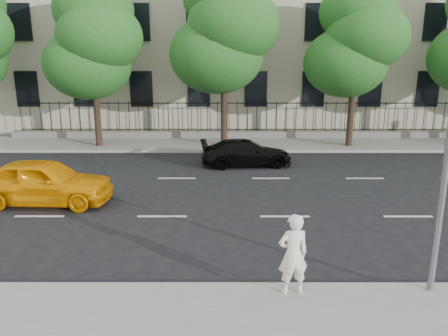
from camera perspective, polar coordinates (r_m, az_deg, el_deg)
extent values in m
plane|color=black|center=(12.12, 9.57, -10.50)|extent=(120.00, 120.00, 0.00)
cube|color=gray|center=(25.40, 4.52, 3.15)|extent=(60.00, 4.00, 0.15)
cube|color=slate|center=(27.01, 4.26, 4.44)|extent=(30.00, 0.50, 0.40)
cube|color=black|center=(26.96, 4.27, 5.07)|extent=(28.80, 0.05, 0.05)
cube|color=black|center=(26.74, 4.34, 8.45)|extent=(28.80, 0.05, 0.05)
cylinder|color=#382619|center=(25.26, -16.19, 6.15)|extent=(0.36, 0.36, 2.97)
ellipsoid|color=#28571D|center=(25.43, -17.37, 12.89)|extent=(4.75, 4.75, 3.90)
ellipsoid|color=#28571D|center=(24.71, -15.90, 16.16)|extent=(4.50, 4.50, 3.70)
ellipsoid|color=#28571D|center=(25.48, -16.66, 19.15)|extent=(4.25, 4.25, 3.50)
cylinder|color=#382619|center=(24.24, 0.00, 6.81)|extent=(0.36, 0.36, 3.32)
ellipsoid|color=#28571D|center=(24.32, -0.98, 14.59)|extent=(5.13, 5.13, 4.21)
ellipsoid|color=#28571D|center=(23.87, 1.26, 18.16)|extent=(4.86, 4.86, 4.00)
cylinder|color=#382619|center=(25.24, 16.20, 6.27)|extent=(0.36, 0.36, 3.08)
ellipsoid|color=#28571D|center=(25.19, 15.60, 13.11)|extent=(4.56, 4.56, 3.74)
ellipsoid|color=#28571D|center=(24.98, 18.19, 15.95)|extent=(4.32, 4.32, 3.55)
ellipsoid|color=#28571D|center=(25.52, 17.11, 18.97)|extent=(4.08, 4.08, 3.36)
imported|color=#F79C06|center=(16.47, -22.54, -1.66)|extent=(4.80, 2.10, 1.61)
imported|color=black|center=(20.57, 2.91, 2.00)|extent=(4.42, 2.17, 1.24)
imported|color=white|center=(9.43, 9.01, -11.08)|extent=(0.73, 0.55, 1.79)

